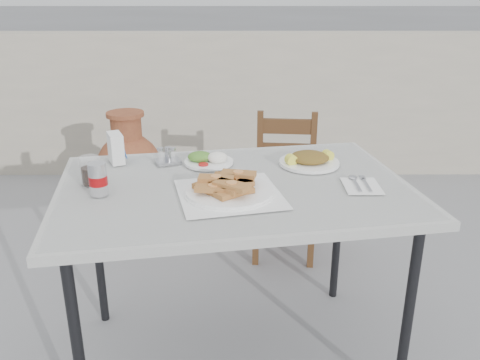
{
  "coord_description": "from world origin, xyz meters",
  "views": [
    {
      "loc": [
        -0.12,
        -1.81,
        1.56
      ],
      "look_at": [
        -0.11,
        0.1,
        0.83
      ],
      "focal_mm": 38.0,
      "sensor_mm": 36.0,
      "label": 1
    }
  ],
  "objects_px": {
    "salad_chopped_plate": "(309,159)",
    "napkin_holder": "(116,148)",
    "salad_rice_plate": "(208,159)",
    "condiment_caddy": "(168,157)",
    "terracotta_urn": "(130,176)",
    "soda_can": "(98,179)",
    "pide_plate": "(229,186)",
    "chair": "(285,184)",
    "cola_glass": "(90,172)",
    "cafe_table": "(234,197)"
  },
  "relations": [
    {
      "from": "salad_rice_plate",
      "to": "salad_chopped_plate",
      "type": "xyz_separation_m",
      "value": [
        0.44,
        -0.01,
        0.0
      ]
    },
    {
      "from": "terracotta_urn",
      "to": "napkin_holder",
      "type": "bearing_deg",
      "value": -79.93
    },
    {
      "from": "cafe_table",
      "to": "condiment_caddy",
      "type": "height_order",
      "value": "condiment_caddy"
    },
    {
      "from": "pide_plate",
      "to": "terracotta_urn",
      "type": "distance_m",
      "value": 1.65
    },
    {
      "from": "soda_can",
      "to": "cola_glass",
      "type": "distance_m",
      "value": 0.13
    },
    {
      "from": "salad_chopped_plate",
      "to": "cola_glass",
      "type": "xyz_separation_m",
      "value": [
        -0.89,
        -0.22,
        0.03
      ]
    },
    {
      "from": "cola_glass",
      "to": "condiment_caddy",
      "type": "bearing_deg",
      "value": 41.76
    },
    {
      "from": "salad_rice_plate",
      "to": "cola_glass",
      "type": "distance_m",
      "value": 0.51
    },
    {
      "from": "cafe_table",
      "to": "terracotta_urn",
      "type": "bearing_deg",
      "value": 118.34
    },
    {
      "from": "condiment_caddy",
      "to": "terracotta_urn",
      "type": "relative_size",
      "value": 0.16
    },
    {
      "from": "napkin_holder",
      "to": "terracotta_urn",
      "type": "xyz_separation_m",
      "value": [
        -0.19,
        1.05,
        -0.52
      ]
    },
    {
      "from": "soda_can",
      "to": "napkin_holder",
      "type": "bearing_deg",
      "value": 92.55
    },
    {
      "from": "chair",
      "to": "soda_can",
      "type": "bearing_deg",
      "value": -120.53
    },
    {
      "from": "napkin_holder",
      "to": "salad_chopped_plate",
      "type": "bearing_deg",
      "value": -25.32
    },
    {
      "from": "pide_plate",
      "to": "salad_chopped_plate",
      "type": "height_order",
      "value": "pide_plate"
    },
    {
      "from": "pide_plate",
      "to": "condiment_caddy",
      "type": "relative_size",
      "value": 3.47
    },
    {
      "from": "salad_chopped_plate",
      "to": "condiment_caddy",
      "type": "relative_size",
      "value": 2.02
    },
    {
      "from": "pide_plate",
      "to": "chair",
      "type": "distance_m",
      "value": 1.22
    },
    {
      "from": "cafe_table",
      "to": "chair",
      "type": "bearing_deg",
      "value": 73.18
    },
    {
      "from": "terracotta_urn",
      "to": "cafe_table",
      "type": "bearing_deg",
      "value": -61.66
    },
    {
      "from": "salad_rice_plate",
      "to": "pide_plate",
      "type": "bearing_deg",
      "value": -74.34
    },
    {
      "from": "pide_plate",
      "to": "terracotta_urn",
      "type": "xyz_separation_m",
      "value": [
        -0.69,
        1.42,
        -0.49
      ]
    },
    {
      "from": "salad_rice_plate",
      "to": "cola_glass",
      "type": "xyz_separation_m",
      "value": [
        -0.45,
        -0.24,
        0.03
      ]
    },
    {
      "from": "salad_rice_plate",
      "to": "cola_glass",
      "type": "height_order",
      "value": "cola_glass"
    },
    {
      "from": "pide_plate",
      "to": "condiment_caddy",
      "type": "distance_m",
      "value": 0.45
    },
    {
      "from": "cola_glass",
      "to": "condiment_caddy",
      "type": "distance_m",
      "value": 0.36
    },
    {
      "from": "pide_plate",
      "to": "napkin_holder",
      "type": "xyz_separation_m",
      "value": [
        -0.5,
        0.37,
        0.03
      ]
    },
    {
      "from": "chair",
      "to": "terracotta_urn",
      "type": "relative_size",
      "value": 1.06
    },
    {
      "from": "soda_can",
      "to": "napkin_holder",
      "type": "height_order",
      "value": "napkin_holder"
    },
    {
      "from": "terracotta_urn",
      "to": "condiment_caddy",
      "type": "bearing_deg",
      "value": -68.8
    },
    {
      "from": "cola_glass",
      "to": "napkin_holder",
      "type": "distance_m",
      "value": 0.26
    },
    {
      "from": "soda_can",
      "to": "chair",
      "type": "distance_m",
      "value": 1.43
    },
    {
      "from": "salad_chopped_plate",
      "to": "napkin_holder",
      "type": "bearing_deg",
      "value": 177.87
    },
    {
      "from": "cafe_table",
      "to": "salad_chopped_plate",
      "type": "relative_size",
      "value": 5.77
    },
    {
      "from": "salad_rice_plate",
      "to": "condiment_caddy",
      "type": "distance_m",
      "value": 0.18
    },
    {
      "from": "salad_rice_plate",
      "to": "terracotta_urn",
      "type": "xyz_separation_m",
      "value": [
        -0.59,
        1.06,
        -0.48
      ]
    },
    {
      "from": "condiment_caddy",
      "to": "napkin_holder",
      "type": "bearing_deg",
      "value": 176.7
    },
    {
      "from": "salad_chopped_plate",
      "to": "soda_can",
      "type": "distance_m",
      "value": 0.89
    },
    {
      "from": "cafe_table",
      "to": "salad_rice_plate",
      "type": "xyz_separation_m",
      "value": [
        -0.12,
        0.24,
        0.08
      ]
    },
    {
      "from": "salad_chopped_plate",
      "to": "cola_glass",
      "type": "bearing_deg",
      "value": -165.94
    },
    {
      "from": "salad_rice_plate",
      "to": "salad_chopped_plate",
      "type": "distance_m",
      "value": 0.44
    },
    {
      "from": "terracotta_urn",
      "to": "salad_chopped_plate",
      "type": "bearing_deg",
      "value": -46.32
    },
    {
      "from": "napkin_holder",
      "to": "chair",
      "type": "xyz_separation_m",
      "value": [
        0.82,
        0.73,
        -0.46
      ]
    },
    {
      "from": "cola_glass",
      "to": "pide_plate",
      "type": "bearing_deg",
      "value": -12.02
    },
    {
      "from": "salad_chopped_plate",
      "to": "chair",
      "type": "xyz_separation_m",
      "value": [
        -0.03,
        0.76,
        -0.41
      ]
    },
    {
      "from": "condiment_caddy",
      "to": "chair",
      "type": "bearing_deg",
      "value": 51.33
    },
    {
      "from": "salad_chopped_plate",
      "to": "chair",
      "type": "distance_m",
      "value": 0.86
    },
    {
      "from": "cafe_table",
      "to": "terracotta_urn",
      "type": "xyz_separation_m",
      "value": [
        -0.7,
        1.31,
        -0.4
      ]
    },
    {
      "from": "soda_can",
      "to": "condiment_caddy",
      "type": "xyz_separation_m",
      "value": [
        0.21,
        0.35,
        -0.04
      ]
    },
    {
      "from": "condiment_caddy",
      "to": "terracotta_urn",
      "type": "bearing_deg",
      "value": 111.2
    }
  ]
}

